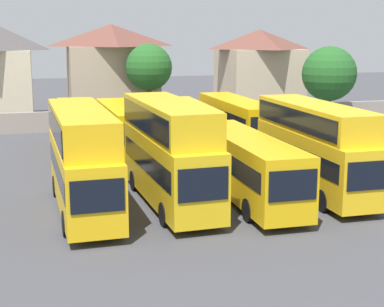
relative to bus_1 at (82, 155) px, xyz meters
name	(u,v)px	position (x,y,z in m)	size (l,w,h in m)	color
ground	(144,141)	(6.21, 17.91, -2.80)	(140.00, 140.00, 0.00)	#424247
depot_boundary_wall	(131,119)	(6.21, 24.33, -1.90)	(56.00, 0.50, 1.80)	gray
bus_1	(82,155)	(0.00, 0.00, 0.00)	(2.77, 10.63, 4.98)	yellow
bus_2	(169,148)	(4.30, 0.14, 0.11)	(3.02, 10.53, 5.19)	gold
bus_3	(246,164)	(8.32, -0.05, -0.89)	(2.61, 11.57, 3.33)	gold
bus_4	(315,143)	(12.36, 0.30, -0.09)	(2.66, 10.62, 4.82)	yellow
bus_5	(77,126)	(0.68, 14.14, -0.79)	(3.06, 10.18, 3.53)	#E5AE0C
bus_6	(124,126)	(4.04, 13.93, -0.86)	(2.92, 10.72, 3.39)	yellow
bus_7	(189,123)	(8.99, 14.28, -0.89)	(2.70, 10.33, 3.35)	yellow
bus_8	(237,120)	(12.74, 14.20, -0.78)	(2.72, 11.86, 3.55)	#F1B30B
house_terrace_centre	(112,71)	(5.52, 31.72, 1.97)	(9.02, 7.70, 9.38)	tan
house_terrace_right	(259,70)	(21.60, 32.49, 1.72)	(8.31, 8.31, 8.89)	#C6B293
tree_left_of_lot	(149,68)	(8.36, 26.83, 2.53)	(4.38, 4.38, 7.55)	brown
tree_behind_wall	(329,74)	(24.68, 22.33, 1.94)	(5.11, 5.11, 7.32)	brown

